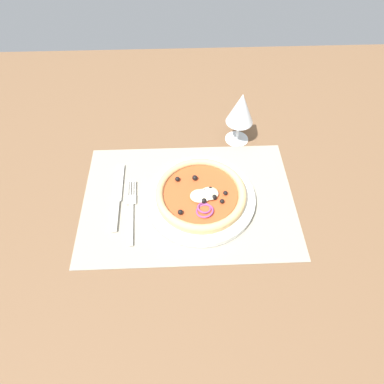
{
  "coord_description": "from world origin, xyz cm",
  "views": [
    {
      "loc": [
        -0.97,
        -46.84,
        63.38
      ],
      "look_at": [
        0.87,
        0.0,
        2.89
      ],
      "focal_mm": 30.62,
      "sensor_mm": 36.0,
      "label": 1
    }
  ],
  "objects_px": {
    "knife": "(118,195)",
    "wine_glass": "(241,110)",
    "plate": "(201,198)",
    "fork": "(131,208)",
    "pizza": "(201,194)"
  },
  "relations": [
    {
      "from": "knife",
      "to": "wine_glass",
      "type": "bearing_deg",
      "value": -59.78
    },
    {
      "from": "plate",
      "to": "wine_glass",
      "type": "xyz_separation_m",
      "value": [
        0.11,
        0.21,
        0.09
      ]
    },
    {
      "from": "plate",
      "to": "fork",
      "type": "bearing_deg",
      "value": -173.74
    },
    {
      "from": "fork",
      "to": "wine_glass",
      "type": "xyz_separation_m",
      "value": [
        0.28,
        0.23,
        0.09
      ]
    },
    {
      "from": "plate",
      "to": "knife",
      "type": "height_order",
      "value": "plate"
    },
    {
      "from": "plate",
      "to": "wine_glass",
      "type": "bearing_deg",
      "value": 61.71
    },
    {
      "from": "plate",
      "to": "fork",
      "type": "relative_size",
      "value": 1.43
    },
    {
      "from": "plate",
      "to": "fork",
      "type": "xyz_separation_m",
      "value": [
        -0.16,
        -0.02,
        -0.01
      ]
    },
    {
      "from": "plate",
      "to": "pizza",
      "type": "bearing_deg",
      "value": -70.38
    },
    {
      "from": "pizza",
      "to": "knife",
      "type": "distance_m",
      "value": 0.2
    },
    {
      "from": "wine_glass",
      "to": "knife",
      "type": "bearing_deg",
      "value": -148.75
    },
    {
      "from": "pizza",
      "to": "knife",
      "type": "bearing_deg",
      "value": 173.91
    },
    {
      "from": "pizza",
      "to": "fork",
      "type": "bearing_deg",
      "value": -174.07
    },
    {
      "from": "plate",
      "to": "wine_glass",
      "type": "relative_size",
      "value": 1.73
    },
    {
      "from": "plate",
      "to": "pizza",
      "type": "height_order",
      "value": "pizza"
    }
  ]
}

